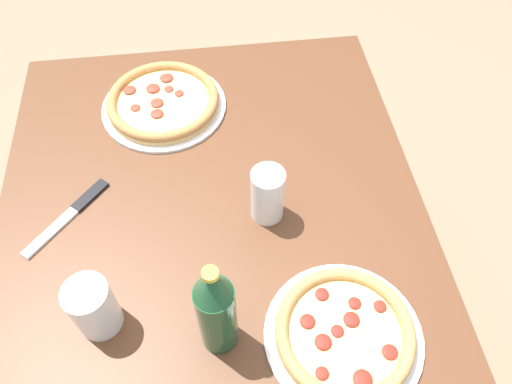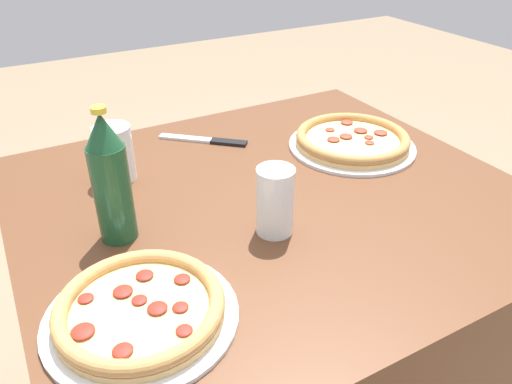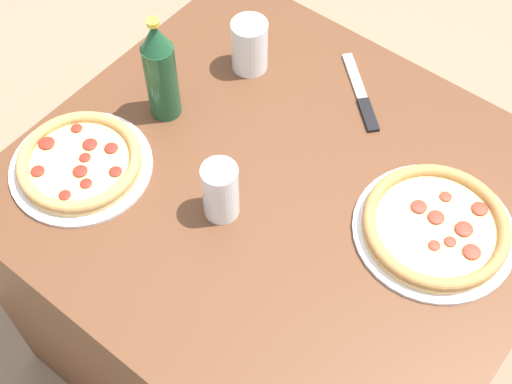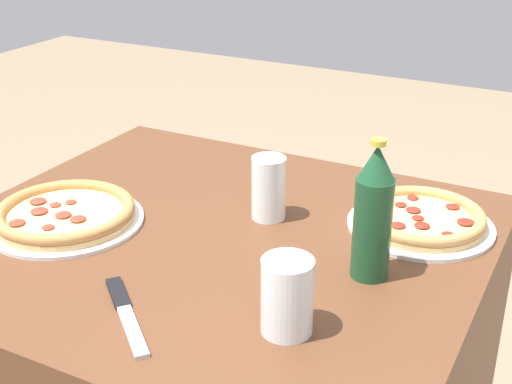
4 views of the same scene
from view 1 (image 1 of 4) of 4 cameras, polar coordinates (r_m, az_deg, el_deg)
ground_plane at (r=1.76m, az=-3.34°, el=-15.02°), size 8.00×8.00×0.00m
table at (r=1.41m, az=-4.07°, el=-9.41°), size 1.01×0.91×0.76m
pizza_veggie at (r=0.93m, az=10.07°, el=-15.62°), size 0.29×0.29×0.04m
pizza_margherita at (r=1.27m, az=-10.55°, el=10.09°), size 0.31×0.31×0.04m
glass_orange_juice at (r=1.01m, az=1.32°, el=-0.42°), size 0.07×0.07×0.13m
glass_red_wine at (r=0.94m, az=-18.01°, el=-12.56°), size 0.08×0.08×0.12m
beer_bottle at (r=0.83m, az=-4.60°, el=-13.28°), size 0.07×0.07×0.25m
knife at (r=1.12m, az=-20.42°, el=-2.34°), size 0.19×0.17×0.01m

